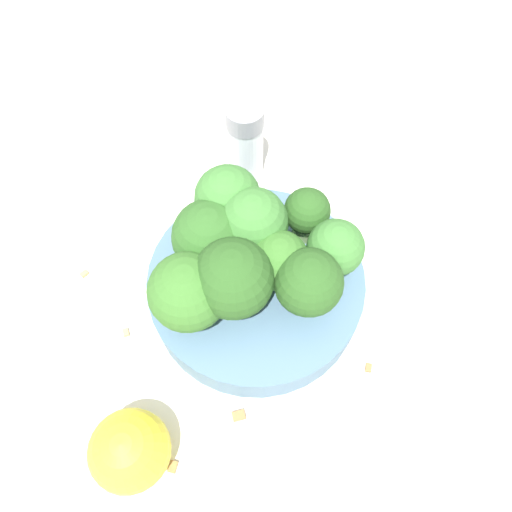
{
  "coord_description": "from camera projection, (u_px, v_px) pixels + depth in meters",
  "views": [
    {
      "loc": [
        0.17,
        0.02,
        0.38
      ],
      "look_at": [
        0.0,
        0.0,
        0.07
      ],
      "focal_mm": 35.0,
      "sensor_mm": 36.0,
      "label": 1
    }
  ],
  "objects": [
    {
      "name": "broccoli_floret_4",
      "position": [
        335.0,
        248.0,
        0.36
      ],
      "size": [
        0.04,
        0.04,
        0.05
      ],
      "color": "#8EB770",
      "rests_on": "bowl"
    },
    {
      "name": "broccoli_floret_8",
      "position": [
        228.0,
        199.0,
        0.37
      ],
      "size": [
        0.05,
        0.05,
        0.06
      ],
      "color": "#7A9E5B",
      "rests_on": "bowl"
    },
    {
      "name": "almond_crumb_2",
      "position": [
        369.0,
        367.0,
        0.38
      ],
      "size": [
        0.01,
        0.01,
        0.01
      ],
      "primitive_type": "cube",
      "rotation": [
        0.0,
        0.0,
        3.04
      ],
      "color": "olive",
      "rests_on": "ground_plane"
    },
    {
      "name": "broccoli_floret_5",
      "position": [
        308.0,
        283.0,
        0.34
      ],
      "size": [
        0.05,
        0.05,
        0.06
      ],
      "color": "#8EB770",
      "rests_on": "bowl"
    },
    {
      "name": "lemon_wedge",
      "position": [
        130.0,
        450.0,
        0.33
      ],
      "size": [
        0.05,
        0.05,
        0.05
      ],
      "primitive_type": "sphere",
      "color": "yellow",
      "rests_on": "ground_plane"
    },
    {
      "name": "almond_crumb_0",
      "position": [
        173.0,
        467.0,
        0.34
      ],
      "size": [
        0.01,
        0.01,
        0.01
      ],
      "primitive_type": "cube",
      "rotation": [
        0.0,
        0.0,
        3.02
      ],
      "color": "olive",
      "rests_on": "ground_plane"
    },
    {
      "name": "bowl",
      "position": [
        256.0,
        287.0,
        0.4
      ],
      "size": [
        0.17,
        0.17,
        0.03
      ],
      "primitive_type": "cylinder",
      "color": "slate",
      "rests_on": "ground_plane"
    },
    {
      "name": "broccoli_floret_1",
      "position": [
        253.0,
        223.0,
        0.36
      ],
      "size": [
        0.05,
        0.05,
        0.06
      ],
      "color": "#8EB770",
      "rests_on": "bowl"
    },
    {
      "name": "pepper_shaker",
      "position": [
        245.0,
        143.0,
        0.43
      ],
      "size": [
        0.03,
        0.03,
        0.08
      ],
      "color": "silver",
      "rests_on": "ground_plane"
    },
    {
      "name": "almond_crumb_1",
      "position": [
        126.0,
        332.0,
        0.39
      ],
      "size": [
        0.01,
        0.01,
        0.01
      ],
      "primitive_type": "cube",
      "rotation": [
        0.0,
        0.0,
        0.46
      ],
      "color": "tan",
      "rests_on": "ground_plane"
    },
    {
      "name": "almond_crumb_4",
      "position": [
        85.0,
        269.0,
        0.42
      ],
      "size": [
        0.01,
        0.01,
        0.01
      ],
      "primitive_type": "cube",
      "rotation": [
        0.0,
        0.0,
        2.51
      ],
      "color": "tan",
      "rests_on": "ground_plane"
    },
    {
      "name": "broccoli_floret_7",
      "position": [
        210.0,
        238.0,
        0.36
      ],
      "size": [
        0.06,
        0.06,
        0.06
      ],
      "color": "#8EB770",
      "rests_on": "bowl"
    },
    {
      "name": "almond_crumb_3",
      "position": [
        236.0,
        415.0,
        0.36
      ],
      "size": [
        0.01,
        0.01,
        0.01
      ],
      "primitive_type": "cube",
      "rotation": [
        0.0,
        0.0,
        5.09
      ],
      "color": "olive",
      "rests_on": "ground_plane"
    },
    {
      "name": "broccoli_floret_0",
      "position": [
        279.0,
        255.0,
        0.36
      ],
      "size": [
        0.04,
        0.04,
        0.05
      ],
      "color": "#7A9E5B",
      "rests_on": "bowl"
    },
    {
      "name": "broccoli_floret_2",
      "position": [
        307.0,
        213.0,
        0.37
      ],
      "size": [
        0.04,
        0.04,
        0.05
      ],
      "color": "#84AD66",
      "rests_on": "bowl"
    },
    {
      "name": "broccoli_floret_3",
      "position": [
        188.0,
        292.0,
        0.34
      ],
      "size": [
        0.06,
        0.06,
        0.06
      ],
      "color": "#8EB770",
      "rests_on": "bowl"
    },
    {
      "name": "broccoli_floret_6",
      "position": [
        233.0,
        279.0,
        0.34
      ],
      "size": [
        0.06,
        0.06,
        0.07
      ],
      "color": "#8EB770",
      "rests_on": "bowl"
    },
    {
      "name": "ground_plane",
      "position": [
        256.0,
        295.0,
        0.41
      ],
      "size": [
        3.0,
        3.0,
        0.0
      ],
      "primitive_type": "plane",
      "color": "silver"
    }
  ]
}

